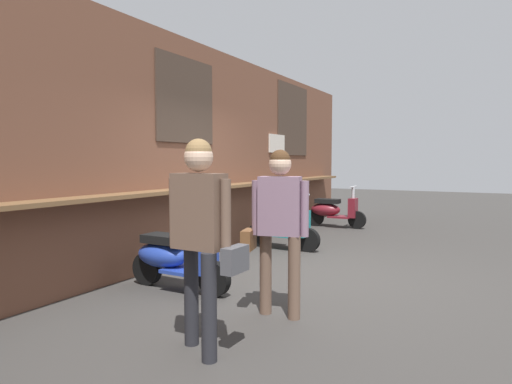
% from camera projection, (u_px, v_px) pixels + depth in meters
% --- Properties ---
extents(ground_plane, '(37.16, 37.16, 0.00)m').
position_uv_depth(ground_plane, '(303.00, 274.00, 6.10)').
color(ground_plane, '#383533').
extents(market_stall_facade, '(13.27, 0.61, 3.38)m').
position_uv_depth(market_stall_facade, '(184.00, 151.00, 6.95)').
color(market_stall_facade, brown).
rests_on(market_stall_facade, ground_plane).
extents(scooter_blue, '(0.46, 1.40, 0.97)m').
position_uv_depth(scooter_blue, '(174.00, 257.00, 5.34)').
color(scooter_blue, '#233D9E').
rests_on(scooter_blue, ground_plane).
extents(scooter_teal, '(0.47, 1.40, 0.97)m').
position_uv_depth(scooter_teal, '(278.00, 226.00, 7.85)').
color(scooter_teal, '#197075').
rests_on(scooter_teal, ground_plane).
extents(scooter_maroon, '(0.46, 1.40, 0.97)m').
position_uv_depth(scooter_maroon, '(332.00, 210.00, 10.40)').
color(scooter_maroon, maroon).
rests_on(scooter_maroon, ground_plane).
extents(shopper_with_handbag, '(0.38, 0.65, 1.64)m').
position_uv_depth(shopper_with_handbag, '(278.00, 216.00, 4.37)').
color(shopper_with_handbag, brown).
rests_on(shopper_with_handbag, ground_plane).
extents(shopper_browsing, '(0.32, 0.66, 1.71)m').
position_uv_depth(shopper_browsing, '(201.00, 223.00, 3.52)').
color(shopper_browsing, '#232328').
rests_on(shopper_browsing, ground_plane).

